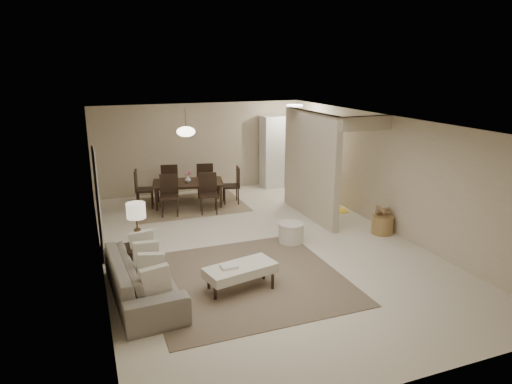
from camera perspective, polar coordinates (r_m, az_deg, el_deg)
name	(u,v)px	position (r m, az deg, el deg)	size (l,w,h in m)	color
floor	(258,245)	(9.32, 0.22, -6.59)	(9.00, 9.00, 0.00)	beige
ceiling	(258,121)	(8.69, 0.24, 8.86)	(9.00, 9.00, 0.00)	white
back_wall	(201,148)	(13.12, -6.90, 5.54)	(6.00, 6.00, 0.00)	tan
left_wall	(96,201)	(8.36, -19.33, -1.06)	(9.00, 9.00, 0.00)	tan
right_wall	(386,173)	(10.36, 15.92, 2.34)	(9.00, 9.00, 0.00)	tan
partition	(310,165)	(10.76, 6.80, 3.32)	(0.15, 2.50, 2.50)	tan
doorway	(98,204)	(9.00, -19.15, -1.41)	(0.04, 0.90, 2.04)	black
pantry_cabinet	(281,151)	(13.59, 3.18, 5.12)	(1.20, 0.55, 2.10)	white
flush_light	(295,106)	(12.52, 4.86, 10.71)	(0.44, 0.44, 0.05)	white
living_rug	(246,279)	(7.90, -1.26, -10.81)	(3.20, 3.20, 0.01)	brown
sofa	(143,277)	(7.42, -13.96, -10.31)	(0.90, 2.30, 0.67)	gray
ottoman_bench	(240,270)	(7.45, -1.95, -9.77)	(1.24, 0.76, 0.41)	beige
side_table	(140,260)	(8.21, -14.34, -8.25)	(0.49, 0.49, 0.54)	black
table_lamp	(136,214)	(7.91, -14.75, -2.72)	(0.32, 0.32, 0.76)	#44301D
round_pouf	(291,233)	(9.39, 4.41, -5.12)	(0.53, 0.53, 0.41)	beige
wicker_basket	(382,225)	(10.23, 15.52, -3.96)	(0.46, 0.46, 0.39)	olive
dining_rug	(189,205)	(11.96, -8.38, -1.64)	(2.80, 2.10, 0.01)	#8C7257
dining_table	(189,194)	(11.88, -8.44, -0.24)	(1.77, 0.99, 0.62)	black
dining_chairs	(188,187)	(11.83, -8.47, 0.60)	(2.67, 2.13, 0.98)	black
vase	(188,179)	(11.78, -8.51, 1.61)	(0.16, 0.16, 0.17)	white
yellow_mat	(331,211)	(11.55, 9.35, -2.31)	(0.80, 0.49, 0.01)	yellow
pendant_light	(186,132)	(11.54, -8.76, 7.47)	(0.46, 0.46, 0.71)	#44301D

